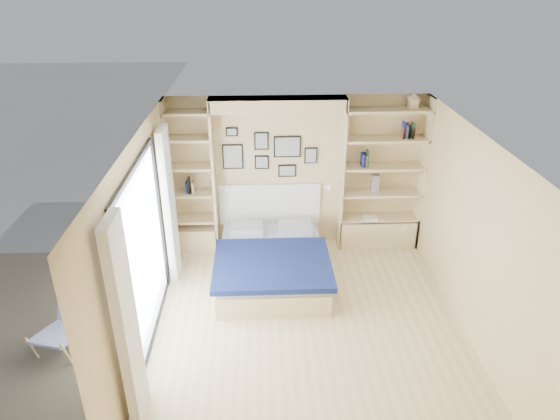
{
  "coord_description": "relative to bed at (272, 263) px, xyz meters",
  "views": [
    {
      "loc": [
        -0.57,
        -5.13,
        4.25
      ],
      "look_at": [
        -0.32,
        0.9,
        1.26
      ],
      "focal_mm": 32.0,
      "sensor_mm": 36.0,
      "label": 1
    }
  ],
  "objects": [
    {
      "name": "deck_chair",
      "position": [
        -2.53,
        -1.33,
        0.12
      ],
      "size": [
        0.68,
        0.9,
        0.81
      ],
      "rotation": [
        0.0,
        0.0,
        -0.27
      ],
      "color": "tan",
      "rests_on": "ground"
    },
    {
      "name": "deck",
      "position": [
        -3.17,
        -1.15,
        -0.27
      ],
      "size": [
        3.2,
        4.0,
        0.05
      ],
      "primitive_type": "cube",
      "color": "brown",
      "rests_on": "ground"
    },
    {
      "name": "shelf_decor",
      "position": [
        1.52,
        0.92,
        1.43
      ],
      "size": [
        3.54,
        0.23,
        2.03
      ],
      "color": "navy",
      "rests_on": "ground"
    },
    {
      "name": "room_shell",
      "position": [
        0.04,
        0.37,
        0.81
      ],
      "size": [
        4.5,
        4.5,
        4.5
      ],
      "color": "#DABD80",
      "rests_on": "ground"
    },
    {
      "name": "reading_lamps",
      "position": [
        0.13,
        0.85,
        0.83
      ],
      "size": [
        1.92,
        0.12,
        0.15
      ],
      "color": "silver",
      "rests_on": "ground"
    },
    {
      "name": "ground",
      "position": [
        0.43,
        -1.15,
        -0.27
      ],
      "size": [
        4.5,
        4.5,
        0.0
      ],
      "primitive_type": "plane",
      "color": "#D8BE88",
      "rests_on": "ground"
    },
    {
      "name": "photo_gallery",
      "position": [
        -0.02,
        1.07,
        1.34
      ],
      "size": [
        1.48,
        0.02,
        0.82
      ],
      "color": "black",
      "rests_on": "ground"
    },
    {
      "name": "bed",
      "position": [
        0.0,
        0.0,
        0.0
      ],
      "size": [
        1.64,
        2.11,
        1.07
      ],
      "color": "#D7BF87",
      "rests_on": "ground"
    }
  ]
}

